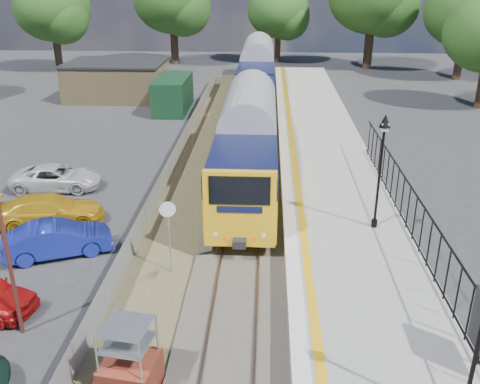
# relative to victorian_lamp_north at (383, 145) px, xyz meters

# --- Properties ---
(ground) EXTENTS (120.00, 120.00, 0.00)m
(ground) POSITION_rel_victorian_lamp_north_xyz_m (-5.30, -6.00, -4.30)
(ground) COLOR #2D2D30
(ground) RESTS_ON ground
(track_bed) EXTENTS (5.90, 80.00, 0.29)m
(track_bed) POSITION_rel_victorian_lamp_north_xyz_m (-5.77, 3.67, -4.21)
(track_bed) COLOR #473F38
(track_bed) RESTS_ON ground
(platform) EXTENTS (5.00, 70.00, 0.90)m
(platform) POSITION_rel_victorian_lamp_north_xyz_m (-1.10, 2.00, -3.85)
(platform) COLOR gray
(platform) RESTS_ON ground
(platform_edge) EXTENTS (0.90, 70.00, 0.01)m
(platform_edge) POSITION_rel_victorian_lamp_north_xyz_m (-3.16, 2.00, -3.39)
(platform_edge) COLOR silver
(platform_edge) RESTS_ON platform
(victorian_lamp_north) EXTENTS (0.44, 0.44, 4.60)m
(victorian_lamp_north) POSITION_rel_victorian_lamp_north_xyz_m (0.00, 0.00, 0.00)
(victorian_lamp_north) COLOR black
(victorian_lamp_north) RESTS_ON platform
(palisade_fence) EXTENTS (0.12, 26.00, 2.00)m
(palisade_fence) POSITION_rel_victorian_lamp_north_xyz_m (1.25, -3.76, -2.46)
(palisade_fence) COLOR black
(palisade_fence) RESTS_ON platform
(wire_fence) EXTENTS (0.06, 52.00, 1.20)m
(wire_fence) POSITION_rel_victorian_lamp_north_xyz_m (-9.50, 6.00, -3.70)
(wire_fence) COLOR #999EA3
(wire_fence) RESTS_ON ground
(outbuilding) EXTENTS (10.80, 10.10, 3.12)m
(outbuilding) POSITION_rel_victorian_lamp_north_xyz_m (-16.21, 25.21, -2.78)
(outbuilding) COLOR #957E54
(outbuilding) RESTS_ON ground
(tree_line) EXTENTS (56.80, 43.80, 11.88)m
(tree_line) POSITION_rel_victorian_lamp_north_xyz_m (-3.90, 36.00, 2.31)
(tree_line) COLOR #332319
(tree_line) RESTS_ON ground
(train) EXTENTS (2.82, 40.83, 3.51)m
(train) POSITION_rel_victorian_lamp_north_xyz_m (-5.30, 18.83, -1.96)
(train) COLOR #EBB014
(train) RESTS_ON ground
(brick_plinth) EXTENTS (1.56, 1.56, 2.21)m
(brick_plinth) POSITION_rel_victorian_lamp_north_xyz_m (-7.80, -8.53, -3.24)
(brick_plinth) COLOR #983426
(brick_plinth) RESTS_ON ground
(speed_sign) EXTENTS (0.58, 0.16, 2.90)m
(speed_sign) POSITION_rel_victorian_lamp_north_xyz_m (-7.80, -2.46, -2.32)
(speed_sign) COLOR #999EA3
(speed_sign) RESTS_ON ground
(carpark_lamp) EXTENTS (0.25, 0.50, 7.00)m
(carpark_lamp) POSITION_rel_victorian_lamp_north_xyz_m (-11.81, -6.18, -0.31)
(carpark_lamp) COLOR #53241B
(carpark_lamp) RESTS_ON ground
(car_blue) EXTENTS (4.35, 2.91, 1.36)m
(car_blue) POSITION_rel_victorian_lamp_north_xyz_m (-12.43, -1.31, -3.62)
(car_blue) COLOR navy
(car_blue) RESTS_ON ground
(car_yellow) EXTENTS (4.95, 2.91, 1.35)m
(car_yellow) POSITION_rel_victorian_lamp_north_xyz_m (-13.78, 1.32, -3.62)
(car_yellow) COLOR #C59317
(car_yellow) RESTS_ON ground
(car_white) EXTENTS (4.57, 2.36, 1.23)m
(car_white) POSITION_rel_victorian_lamp_north_xyz_m (-15.00, 5.34, -3.68)
(car_white) COLOR silver
(car_white) RESTS_ON ground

